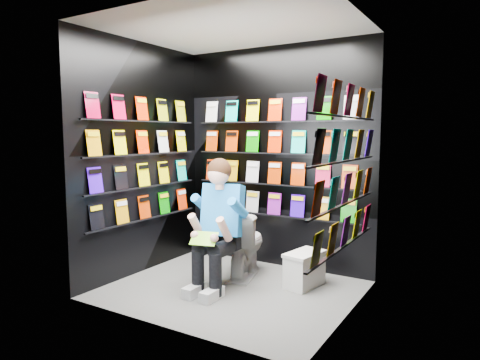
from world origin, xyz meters
The scene contains 14 objects.
floor centered at (0.00, 0.00, 0.00)m, with size 2.40×2.40×0.00m, color #5C5C59.
ceiling centered at (0.00, 0.00, 2.60)m, with size 2.40×2.40×0.00m, color white.
wall_back centered at (0.00, 1.00, 1.30)m, with size 2.40×0.04×2.60m, color black.
wall_front centered at (0.00, -1.00, 1.30)m, with size 2.40×0.04×2.60m, color black.
wall_left centered at (-1.20, 0.00, 1.30)m, with size 0.04×2.00×2.60m, color black.
wall_right centered at (1.20, 0.00, 1.30)m, with size 0.04×2.00×2.60m, color black.
comics_back centered at (0.00, 0.97, 1.31)m, with size 2.10×0.06×1.37m, color #EC2700, non-canonical shape.
comics_left centered at (-1.17, 0.00, 1.31)m, with size 0.06×1.70×1.37m, color #EC2700, non-canonical shape.
comics_right centered at (1.17, 0.00, 1.31)m, with size 0.06×1.70×1.37m, color #EC2700, non-canonical shape.
toilet centered at (-0.12, 0.43, 0.37)m, with size 0.42×0.75×0.73m, color silver.
longbox centered at (0.60, 0.48, 0.17)m, with size 0.24×0.44×0.33m, color silver.
longbox_lid centered at (0.60, 0.48, 0.35)m, with size 0.26×0.46×0.03m, color silver.
reader centered at (-0.12, 0.05, 0.79)m, with size 0.54×0.79×1.46m, color blue, non-canonical shape.
held_comic centered at (-0.12, -0.30, 0.58)m, with size 0.25×0.01×0.18m, color green.
Camera 1 is at (2.25, -3.55, 1.58)m, focal length 32.00 mm.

